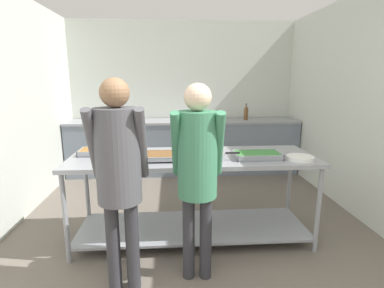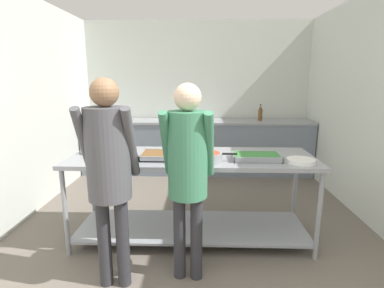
% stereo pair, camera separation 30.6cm
% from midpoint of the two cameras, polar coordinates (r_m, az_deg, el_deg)
% --- Properties ---
extents(wall_rear, '(4.12, 0.06, 2.65)m').
position_cam_midpoint_polar(wall_rear, '(5.57, -3.38, 9.02)').
color(wall_rear, silver).
rests_on(wall_rear, ground_plane).
extents(wall_left, '(0.06, 4.51, 2.65)m').
position_cam_midpoint_polar(wall_left, '(3.90, -34.35, 5.46)').
color(wall_left, silver).
rests_on(wall_left, ground_plane).
extents(wall_right, '(0.06, 4.51, 2.65)m').
position_cam_midpoint_polar(wall_right, '(3.98, 28.01, 6.26)').
color(wall_right, silver).
rests_on(wall_right, ground_plane).
extents(back_counter, '(3.96, 0.65, 0.94)m').
position_cam_midpoint_polar(back_counter, '(5.32, -3.21, -0.45)').
color(back_counter, slate).
rests_on(back_counter, ground_plane).
extents(serving_counter, '(2.43, 0.81, 0.89)m').
position_cam_midpoint_polar(serving_counter, '(3.07, -2.74, -7.52)').
color(serving_counter, gray).
rests_on(serving_counter, ground_plane).
extents(serving_tray_roast, '(0.37, 0.26, 0.05)m').
position_cam_midpoint_polar(serving_tray_roast, '(3.25, -20.03, -1.42)').
color(serving_tray_roast, gray).
rests_on(serving_tray_roast, serving_counter).
extents(broccoli_bowl, '(0.22, 0.22, 0.11)m').
position_cam_midpoint_polar(broccoli_bowl, '(2.93, -15.14, -2.21)').
color(broccoli_bowl, '#B2B2B7').
rests_on(broccoli_bowl, serving_counter).
extents(serving_tray_vegetables, '(0.36, 0.32, 0.05)m').
position_cam_midpoint_polar(serving_tray_vegetables, '(2.90, -8.78, -2.38)').
color(serving_tray_vegetables, gray).
rests_on(serving_tray_vegetables, serving_counter).
extents(sauce_pan, '(0.45, 0.31, 0.08)m').
position_cam_midpoint_polar(sauce_pan, '(2.79, 0.09, -2.38)').
color(sauce_pan, gray).
rests_on(sauce_pan, serving_counter).
extents(serving_tray_greens, '(0.45, 0.28, 0.05)m').
position_cam_midpoint_polar(serving_tray_greens, '(2.95, 9.39, -2.18)').
color(serving_tray_greens, gray).
rests_on(serving_tray_greens, serving_counter).
extents(plate_stack, '(0.26, 0.26, 0.04)m').
position_cam_midpoint_polar(plate_stack, '(2.97, 17.17, -2.59)').
color(plate_stack, white).
rests_on(plate_stack, serving_counter).
extents(guest_serving_left, '(0.42, 0.33, 1.66)m').
position_cam_midpoint_polar(guest_serving_left, '(2.29, -17.60, -3.89)').
color(guest_serving_left, '#2D2D33').
rests_on(guest_serving_left, ground_plane).
extents(guest_serving_right, '(0.42, 0.34, 1.62)m').
position_cam_midpoint_polar(guest_serving_right, '(2.33, -2.71, -3.53)').
color(guest_serving_right, '#2D2D33').
rests_on(guest_serving_right, ground_plane).
extents(water_bottle, '(0.07, 0.07, 0.28)m').
position_cam_midpoint_polar(water_bottle, '(5.34, 8.65, 5.95)').
color(water_bottle, brown).
rests_on(water_bottle, back_counter).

